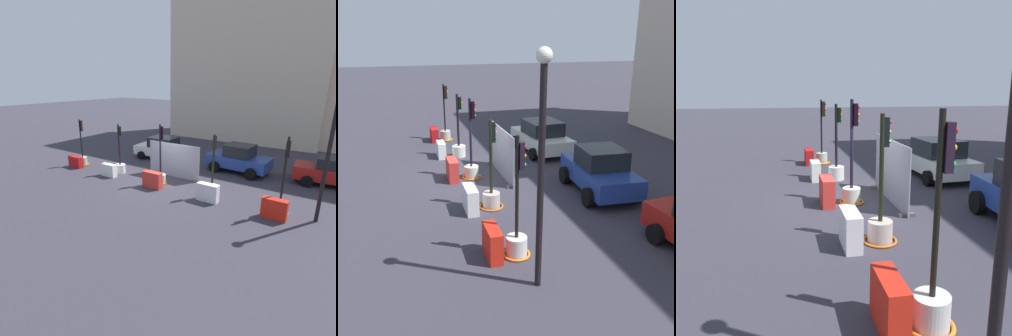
% 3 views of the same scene
% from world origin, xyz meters
% --- Properties ---
extents(ground_plane, '(120.00, 120.00, 0.00)m').
position_xyz_m(ground_plane, '(0.00, 0.00, 0.00)').
color(ground_plane, '#35333E').
extents(traffic_light_0, '(0.83, 0.83, 3.21)m').
position_xyz_m(traffic_light_0, '(-6.64, -0.17, 0.54)').
color(traffic_light_0, '#B2B7A2').
rests_on(traffic_light_0, ground_plane).
extents(traffic_light_1, '(0.65, 0.65, 3.14)m').
position_xyz_m(traffic_light_1, '(-3.21, -0.01, 0.58)').
color(traffic_light_1, silver).
rests_on(traffic_light_1, ground_plane).
extents(traffic_light_2, '(0.82, 0.82, 3.42)m').
position_xyz_m(traffic_light_2, '(-0.00, -0.03, 0.62)').
color(traffic_light_2, beige).
rests_on(traffic_light_2, ground_plane).
extents(traffic_light_3, '(0.87, 0.87, 3.19)m').
position_xyz_m(traffic_light_3, '(3.23, 0.00, 0.53)').
color(traffic_light_3, '#BAA89F').
rests_on(traffic_light_3, ground_plane).
extents(traffic_light_4, '(0.80, 0.80, 3.49)m').
position_xyz_m(traffic_light_4, '(6.61, -0.14, 0.58)').
color(traffic_light_4, silver).
rests_on(traffic_light_4, ground_plane).
extents(construction_barrier_0, '(1.12, 0.41, 0.76)m').
position_xyz_m(construction_barrier_0, '(-6.58, -0.83, 0.38)').
color(construction_barrier_0, red).
rests_on(construction_barrier_0, ground_plane).
extents(construction_barrier_1, '(1.06, 0.39, 0.79)m').
position_xyz_m(construction_barrier_1, '(-3.34, -0.88, 0.39)').
color(construction_barrier_1, white).
rests_on(construction_barrier_1, ground_plane).
extents(construction_barrier_2, '(1.15, 0.41, 0.91)m').
position_xyz_m(construction_barrier_2, '(0.03, -0.87, 0.46)').
color(construction_barrier_2, red).
rests_on(construction_barrier_2, ground_plane).
extents(construction_barrier_3, '(1.10, 0.41, 0.90)m').
position_xyz_m(construction_barrier_3, '(3.36, -0.78, 0.45)').
color(construction_barrier_3, silver).
rests_on(construction_barrier_3, ground_plane).
extents(construction_barrier_4, '(1.07, 0.38, 0.91)m').
position_xyz_m(construction_barrier_4, '(6.52, -0.82, 0.46)').
color(construction_barrier_4, red).
rests_on(construction_barrier_4, ground_plane).
extents(car_blue_estate, '(4.04, 2.41, 1.81)m').
position_xyz_m(car_blue_estate, '(3.04, 4.40, 0.87)').
color(car_blue_estate, navy).
rests_on(car_blue_estate, ground_plane).
extents(car_white_van, '(4.19, 2.44, 1.66)m').
position_xyz_m(car_white_van, '(-2.87, 4.28, 0.81)').
color(car_white_van, silver).
rests_on(car_white_van, ground_plane).
extents(car_red_compact, '(4.41, 2.32, 1.62)m').
position_xyz_m(car_red_compact, '(8.43, 5.03, 0.81)').
color(car_red_compact, '#A21A14').
rests_on(car_red_compact, ground_plane).
extents(building_main_facade, '(14.94, 8.32, 17.02)m').
position_xyz_m(building_main_facade, '(-0.37, 16.45, 8.53)').
color(building_main_facade, beige).
rests_on(building_main_facade, ground_plane).
extents(street_lamp_post, '(0.36, 0.36, 5.72)m').
position_xyz_m(street_lamp_post, '(8.09, -0.07, 3.43)').
color(street_lamp_post, black).
rests_on(street_lamp_post, ground_plane).
extents(site_fence_panel, '(3.54, 0.50, 2.09)m').
position_xyz_m(site_fence_panel, '(0.03, 1.30, 1.00)').
color(site_fence_panel, '#9196A2').
rests_on(site_fence_panel, ground_plane).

